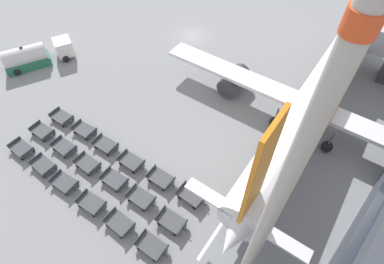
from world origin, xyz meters
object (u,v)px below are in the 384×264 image
at_px(baggage_dolly_row_near_col_e, 120,223).
at_px(baggage_dolly_row_near_col_d, 92,203).
at_px(fuel_tanker_primary, 35,56).
at_px(baggage_dolly_row_mid_b_col_c, 106,145).
at_px(baggage_dolly_row_mid_b_col_d, 131,161).
at_px(baggage_dolly_row_near_col_c, 65,183).
at_px(baggage_dolly_row_mid_b_col_a, 62,117).
at_px(baggage_dolly_row_mid_b_col_e, 161,178).
at_px(baggage_dolly_row_near_col_a, 22,149).
at_px(apron_light_mast, 283,188).
at_px(baggage_dolly_row_near_col_b, 43,165).
at_px(baggage_dolly_row_mid_a_col_b, 64,147).
at_px(baggage_dolly_row_mid_a_col_c, 88,164).
at_px(baggage_dolly_row_mid_a_col_d, 114,180).
at_px(baggage_dolly_row_near_col_f, 152,246).
at_px(baggage_dolly_row_mid_b_col_f, 191,195).
at_px(airplane, 319,98).
at_px(baggage_dolly_row_mid_b_col_b, 84,130).
at_px(baggage_dolly_row_mid_a_col_f, 171,221).
at_px(baggage_dolly_row_mid_a_col_e, 141,198).
at_px(baggage_dolly_row_mid_a_col_a, 42,131).

bearing_deg(baggage_dolly_row_near_col_e, baggage_dolly_row_near_col_d, -171.34).
xyz_separation_m(fuel_tanker_primary, baggage_dolly_row_mid_b_col_c, (18.22, -2.51, -0.80)).
xyz_separation_m(baggage_dolly_row_near_col_e, baggage_dolly_row_mid_b_col_d, (-4.15, 4.84, 0.00)).
bearing_deg(fuel_tanker_primary, baggage_dolly_row_near_col_c, -22.57).
relative_size(baggage_dolly_row_mid_b_col_a, baggage_dolly_row_mid_b_col_e, 1.00).
relative_size(baggage_dolly_row_near_col_a, apron_light_mast, 0.12).
relative_size(baggage_dolly_row_near_col_b, baggage_dolly_row_mid_b_col_e, 0.99).
relative_size(fuel_tanker_primary, baggage_dolly_row_mid_a_col_b, 2.80).
xyz_separation_m(baggage_dolly_row_mid_a_col_c, baggage_dolly_row_mid_b_col_d, (2.98, 3.09, 0.00)).
distance_m(fuel_tanker_primary, baggage_dolly_row_mid_a_col_d, 22.69).
xyz_separation_m(fuel_tanker_primary, baggage_dolly_row_near_col_f, (29.40, -6.39, -0.80)).
relative_size(baggage_dolly_row_mid_a_col_b, baggage_dolly_row_mid_a_col_c, 1.00).
bearing_deg(baggage_dolly_row_mid_b_col_c, baggage_dolly_row_mid_b_col_d, 6.80).
height_order(baggage_dolly_row_mid_a_col_b, baggage_dolly_row_mid_b_col_f, same).
relative_size(airplane, baggage_dolly_row_mid_b_col_b, 12.06).
distance_m(baggage_dolly_row_near_col_a, baggage_dolly_row_mid_a_col_d, 10.80).
height_order(baggage_dolly_row_near_col_a, baggage_dolly_row_mid_a_col_f, same).
relative_size(baggage_dolly_row_near_col_c, baggage_dolly_row_mid_a_col_e, 1.00).
relative_size(baggage_dolly_row_near_col_a, baggage_dolly_row_near_col_b, 1.00).
bearing_deg(baggage_dolly_row_mid_b_col_e, airplane, 67.85).
distance_m(baggage_dolly_row_mid_a_col_c, baggage_dolly_row_mid_b_col_d, 4.30).
relative_size(baggage_dolly_row_near_col_c, apron_light_mast, 0.12).
bearing_deg(baggage_dolly_row_mid_b_col_a, baggage_dolly_row_near_col_a, -81.57).
bearing_deg(baggage_dolly_row_near_col_a, baggage_dolly_row_mid_b_col_d, 34.43).
relative_size(baggage_dolly_row_near_col_d, baggage_dolly_row_mid_a_col_a, 1.00).
xyz_separation_m(baggage_dolly_row_mid_a_col_f, baggage_dolly_row_mid_b_col_b, (-14.22, 0.98, 0.00)).
height_order(baggage_dolly_row_mid_a_col_d, baggage_dolly_row_mid_b_col_b, same).
xyz_separation_m(baggage_dolly_row_near_col_f, baggage_dolly_row_mid_b_col_b, (-14.50, 3.57, 0.00)).
bearing_deg(baggage_dolly_row_near_col_e, fuel_tanker_primary, 165.06).
bearing_deg(airplane, baggage_dolly_row_mid_b_col_d, -120.94).
relative_size(airplane, baggage_dolly_row_mid_a_col_a, 12.09).
height_order(baggage_dolly_row_near_col_b, baggage_dolly_row_near_col_c, same).
distance_m(baggage_dolly_row_mid_a_col_b, baggage_dolly_row_mid_a_col_d, 7.03).
xyz_separation_m(baggage_dolly_row_mid_a_col_c, baggage_dolly_row_mid_a_col_e, (6.70, 1.08, 0.00)).
bearing_deg(apron_light_mast, baggage_dolly_row_mid_b_col_b, 177.41).
relative_size(fuel_tanker_primary, baggage_dolly_row_mid_b_col_c, 2.79).
xyz_separation_m(baggage_dolly_row_near_col_f, baggage_dolly_row_mid_b_col_e, (-4.03, 4.92, 0.00)).
xyz_separation_m(baggage_dolly_row_near_col_b, baggage_dolly_row_mid_b_col_f, (12.99, 7.38, 0.00)).
bearing_deg(baggage_dolly_row_near_col_c, baggage_dolly_row_near_col_a, -173.70).
height_order(airplane, baggage_dolly_row_mid_a_col_a, airplane).
bearing_deg(airplane, baggage_dolly_row_mid_b_col_c, -128.21).
xyz_separation_m(airplane, baggage_dolly_row_near_col_a, (-19.90, -23.80, -3.11)).
distance_m(fuel_tanker_primary, baggage_dolly_row_mid_b_col_f, 28.76).
bearing_deg(airplane, baggage_dolly_row_mid_a_col_c, -123.22).
bearing_deg(baggage_dolly_row_mid_b_col_e, fuel_tanker_primary, 176.70).
bearing_deg(baggage_dolly_row_mid_b_col_a, baggage_dolly_row_mid_b_col_f, 8.50).
distance_m(airplane, baggage_dolly_row_mid_a_col_b, 26.92).
height_order(baggage_dolly_row_mid_a_col_d, baggage_dolly_row_mid_a_col_e, same).
bearing_deg(baggage_dolly_row_near_col_b, baggage_dolly_row_near_col_d, 6.53).
bearing_deg(baggage_dolly_row_mid_b_col_c, airplane, 51.79).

